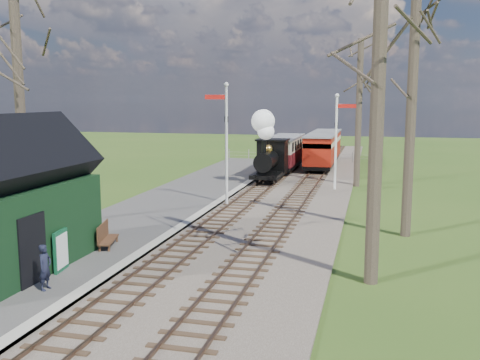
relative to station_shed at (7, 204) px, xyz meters
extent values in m
plane|color=#315219|center=(4.30, -4.00, -2.27)|extent=(140.00, 140.00, 0.00)
ellipsoid|color=#385B23|center=(-20.70, 56.00, -17.03)|extent=(57.60, 36.00, 16.20)
ellipsoid|color=#385B23|center=(14.30, 61.00, -20.31)|extent=(70.40, 44.00, 19.80)
ellipsoid|color=#385B23|center=(-3.70, 66.00, -18.67)|extent=(64.00, 40.00, 18.00)
cube|color=brown|center=(5.60, 18.00, -2.22)|extent=(8.00, 60.00, 0.10)
cube|color=brown|center=(3.80, 18.00, -2.13)|extent=(0.07, 60.00, 0.12)
cube|color=brown|center=(4.80, 18.00, -2.13)|extent=(0.07, 60.00, 0.12)
cube|color=#38281C|center=(4.30, 18.00, -2.17)|extent=(1.60, 60.00, 0.09)
cube|color=brown|center=(6.40, 18.00, -2.13)|extent=(0.07, 60.00, 0.12)
cube|color=brown|center=(7.40, 18.00, -2.13)|extent=(0.07, 60.00, 0.12)
cube|color=#38281C|center=(6.90, 18.00, -2.17)|extent=(1.60, 60.00, 0.09)
cube|color=#474442|center=(0.80, 10.00, -2.17)|extent=(5.00, 44.00, 0.20)
cube|color=#B2AD9E|center=(3.10, 10.00, -2.16)|extent=(0.40, 44.00, 0.21)
cube|color=black|center=(0.00, 0.00, -0.77)|extent=(3.00, 6.00, 2.60)
cube|color=black|center=(0.00, 0.00, 1.08)|extent=(3.25, 6.30, 3.25)
cube|color=black|center=(1.52, -1.00, -1.07)|extent=(0.06, 1.20, 2.00)
cylinder|color=silver|center=(3.60, 12.00, 0.73)|extent=(0.14, 0.14, 6.00)
sphere|color=silver|center=(3.60, 12.00, 3.83)|extent=(0.24, 0.24, 0.24)
cube|color=#B7140F|center=(3.05, 12.00, 3.23)|extent=(1.10, 0.08, 0.22)
cube|color=black|center=(3.60, 12.00, 2.13)|extent=(0.18, 0.06, 0.30)
cylinder|color=silver|center=(8.60, 18.00, 0.48)|extent=(0.14, 0.14, 5.50)
sphere|color=silver|center=(8.60, 18.00, 3.33)|extent=(0.24, 0.24, 0.24)
cube|color=#B7140F|center=(9.15, 18.00, 2.73)|extent=(1.10, 0.08, 0.22)
cube|color=black|center=(8.60, 18.00, 1.63)|extent=(0.18, 0.06, 0.30)
cylinder|color=#382D23|center=(-3.00, 5.00, 3.23)|extent=(0.41, 0.41, 11.00)
cylinder|color=#382D23|center=(10.80, 2.00, 3.73)|extent=(0.42, 0.42, 12.00)
cylinder|color=#382D23|center=(12.10, 8.00, 2.73)|extent=(0.40, 0.40, 10.00)
cylinder|color=#382D23|center=(9.80, 20.00, 2.23)|extent=(0.39, 0.39, 9.00)
cube|color=slate|center=(4.60, 32.00, -1.52)|extent=(12.60, 0.02, 0.01)
cube|color=slate|center=(4.60, 32.00, -1.82)|extent=(12.60, 0.02, 0.02)
cylinder|color=slate|center=(4.60, 32.00, -1.77)|extent=(0.08, 0.08, 1.00)
cube|color=black|center=(4.30, 19.69, -1.61)|extent=(1.73, 4.08, 0.25)
cylinder|color=black|center=(4.30, 19.08, -0.69)|extent=(1.12, 2.65, 1.12)
cube|color=black|center=(4.30, 20.91, -0.59)|extent=(1.83, 1.63, 2.04)
cylinder|color=black|center=(4.30, 18.06, 0.23)|extent=(0.29, 0.29, 0.82)
sphere|color=gold|center=(4.30, 19.38, 0.02)|extent=(0.53, 0.53, 0.53)
sphere|color=white|center=(4.40, 18.06, 1.19)|extent=(1.02, 1.02, 1.02)
sphere|color=white|center=(4.20, 18.16, 1.80)|extent=(1.43, 1.43, 1.43)
cylinder|color=black|center=(3.80, 18.47, -1.74)|extent=(0.10, 0.65, 0.65)
cylinder|color=black|center=(4.80, 18.47, -1.74)|extent=(0.10, 0.65, 0.65)
cube|color=black|center=(4.30, 25.69, -1.71)|extent=(1.94, 7.13, 0.31)
cube|color=#561317|center=(4.30, 25.69, -1.10)|extent=(2.04, 7.13, 0.92)
cube|color=beige|center=(4.30, 25.69, -0.18)|extent=(2.04, 7.13, 0.92)
cube|color=slate|center=(4.30, 25.69, 0.33)|extent=(2.14, 7.34, 0.12)
cube|color=black|center=(6.90, 26.31, -1.71)|extent=(1.92, 5.04, 0.30)
cube|color=maroon|center=(6.90, 26.31, -1.11)|extent=(2.02, 5.04, 0.91)
cube|color=beige|center=(6.90, 26.31, -0.20)|extent=(2.02, 5.04, 0.91)
cube|color=slate|center=(6.90, 26.31, 0.30)|extent=(2.12, 5.24, 0.12)
cube|color=black|center=(6.90, 31.81, -1.71)|extent=(1.92, 5.04, 0.30)
cube|color=maroon|center=(6.90, 31.81, -1.11)|extent=(2.02, 5.04, 0.91)
cube|color=beige|center=(6.90, 31.81, -0.20)|extent=(2.02, 5.04, 0.91)
cube|color=slate|center=(6.90, 31.81, 0.30)|extent=(2.12, 5.24, 0.12)
cube|color=#104C2C|center=(1.59, 0.25, -1.44)|extent=(0.21, 0.86, 1.26)
cube|color=silver|center=(1.64, 0.26, -1.44)|extent=(0.13, 0.74, 1.03)
cube|color=#4C2E1B|center=(1.70, 3.06, -1.82)|extent=(0.78, 1.54, 0.06)
cube|color=#4C2E1B|center=(1.51, 3.02, -1.54)|extent=(0.42, 1.45, 0.63)
cube|color=#4C2E1B|center=(1.86, 2.43, -1.96)|extent=(0.06, 0.06, 0.21)
cube|color=#4C2E1B|center=(1.54, 3.70, -1.96)|extent=(0.06, 0.06, 0.21)
imported|color=black|center=(2.10, -1.31, -1.43)|extent=(0.31, 0.47, 1.28)
camera|label=1|loc=(10.72, -13.72, 3.14)|focal=40.00mm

